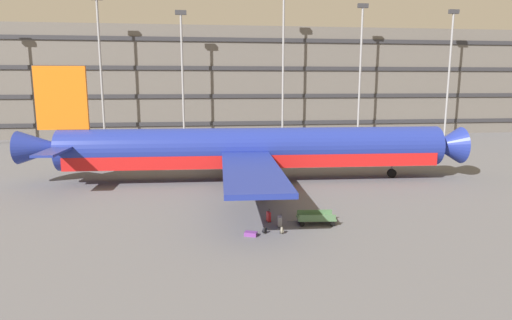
# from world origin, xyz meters

# --- Properties ---
(ground_plane) EXTENTS (600.00, 600.00, 0.00)m
(ground_plane) POSITION_xyz_m (0.00, 0.00, 0.00)
(ground_plane) COLOR #5B5B60
(terminal_structure) EXTENTS (129.44, 16.66, 19.43)m
(terminal_structure) POSITION_xyz_m (0.00, 43.47, 9.72)
(terminal_structure) COLOR #605B56
(terminal_structure) RESTS_ON ground_plane
(airliner) EXTENTS (43.74, 35.37, 11.12)m
(airliner) POSITION_xyz_m (-0.80, -0.51, 3.08)
(airliner) COLOR navy
(airliner) RESTS_ON ground_plane
(light_mast_left) EXTENTS (1.80, 0.50, 23.01)m
(light_mast_left) POSITION_xyz_m (-21.32, 30.69, 13.21)
(light_mast_left) COLOR gray
(light_mast_left) RESTS_ON ground_plane
(light_mast_center_left) EXTENTS (1.80, 0.50, 21.03)m
(light_mast_center_left) POSITION_xyz_m (-8.44, 30.69, 12.20)
(light_mast_center_left) COLOR gray
(light_mast_center_left) RESTS_ON ground_plane
(light_mast_center_right) EXTENTS (1.80, 0.50, 23.97)m
(light_mast_center_right) POSITION_xyz_m (8.32, 30.69, 13.71)
(light_mast_center_right) COLOR gray
(light_mast_center_right) RESTS_ON ground_plane
(light_mast_right) EXTENTS (1.80, 0.50, 22.70)m
(light_mast_right) POSITION_xyz_m (21.83, 30.69, 13.06)
(light_mast_right) COLOR gray
(light_mast_right) RESTS_ON ground_plane
(light_mast_far_right) EXTENTS (1.80, 0.50, 22.07)m
(light_mast_far_right) POSITION_xyz_m (38.20, 30.69, 12.73)
(light_mast_far_right) COLOR gray
(light_mast_far_right) RESTS_ON ground_plane
(suitcase_purple) EXTENTS (0.89, 0.72, 0.26)m
(suitcase_purple) POSITION_xyz_m (-2.53, -16.35, 0.13)
(suitcase_purple) COLOR #72388C
(suitcase_purple) RESTS_ON ground_plane
(suitcase_teal) EXTENTS (0.33, 0.50, 0.89)m
(suitcase_teal) POSITION_xyz_m (-0.38, -14.79, 0.37)
(suitcase_teal) COLOR gray
(suitcase_teal) RESTS_ON ground_plane
(suitcase_red) EXTENTS (0.28, 0.44, 0.90)m
(suitcase_red) POSITION_xyz_m (-0.98, -13.71, 0.39)
(suitcase_red) COLOR #B21E23
(suitcase_red) RESTS_ON ground_plane
(backpack_scuffed) EXTENTS (0.31, 0.37, 0.51)m
(backpack_scuffed) POSITION_xyz_m (-0.50, -16.19, 0.22)
(backpack_scuffed) COLOR gray
(backpack_scuffed) RESTS_ON ground_plane
(backpack_orange) EXTENTS (0.40, 0.42, 0.45)m
(backpack_orange) POSITION_xyz_m (-1.62, -15.99, 0.19)
(backpack_orange) COLOR black
(backpack_orange) RESTS_ON ground_plane
(baggage_cart) EXTENTS (3.35, 1.52, 0.82)m
(baggage_cart) POSITION_xyz_m (2.19, -14.54, 0.43)
(baggage_cart) COLOR #4C724C
(baggage_cart) RESTS_ON ground_plane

